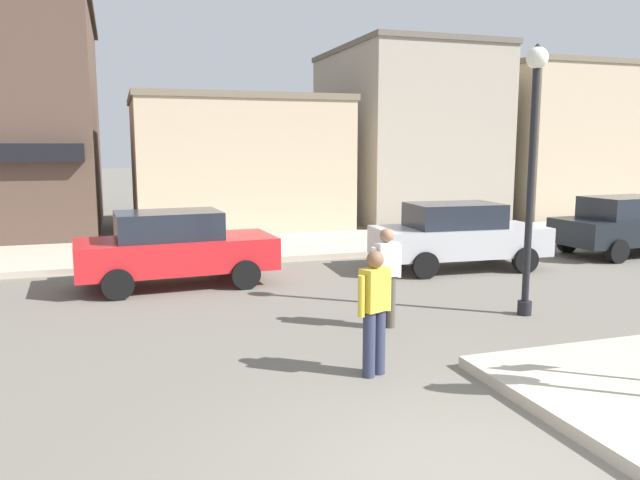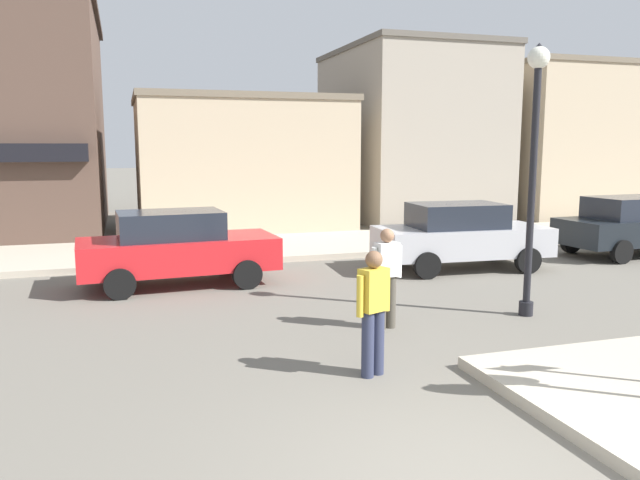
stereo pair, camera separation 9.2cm
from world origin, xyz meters
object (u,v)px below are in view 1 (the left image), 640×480
at_px(parked_car_nearest, 175,247).
at_px(pedestrian_crossing_far, 375,309).
at_px(parked_car_second, 458,235).
at_px(parked_car_third, 627,225).
at_px(pedestrian_crossing_near, 386,275).
at_px(lamp_post, 533,142).

distance_m(parked_car_nearest, pedestrian_crossing_far, 6.32).
bearing_deg(parked_car_second, parked_car_third, 3.13).
distance_m(parked_car_second, pedestrian_crossing_near, 5.33).
bearing_deg(parked_car_second, pedestrian_crossing_near, -132.48).
relative_size(lamp_post, parked_car_second, 1.11).
height_order(parked_car_second, pedestrian_crossing_near, pedestrian_crossing_near).
bearing_deg(parked_car_third, parked_car_nearest, -179.72).
xyz_separation_m(parked_car_second, pedestrian_crossing_near, (-3.60, -3.93, 0.06)).
distance_m(parked_car_third, pedestrian_crossing_near, 9.84).
height_order(parked_car_second, parked_car_third, same).
bearing_deg(lamp_post, parked_car_third, 34.05).
xyz_separation_m(parked_car_nearest, parked_car_third, (11.80, 0.06, 0.00)).
relative_size(lamp_post, parked_car_nearest, 1.11).
bearing_deg(parked_car_third, pedestrian_crossing_far, -148.38).
distance_m(parked_car_nearest, parked_car_third, 11.80).
bearing_deg(pedestrian_crossing_near, parked_car_nearest, 124.98).
relative_size(parked_car_third, pedestrian_crossing_far, 2.54).
bearing_deg(pedestrian_crossing_far, parked_car_second, 51.60).
bearing_deg(parked_car_second, lamp_post, -104.07).
distance_m(parked_car_nearest, pedestrian_crossing_near, 5.08).
bearing_deg(lamp_post, pedestrian_crossing_far, -152.94).
bearing_deg(pedestrian_crossing_near, parked_car_second, 47.52).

